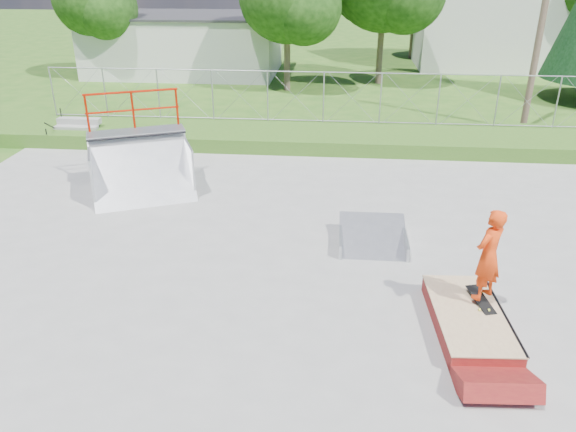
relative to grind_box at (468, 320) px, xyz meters
The scene contains 13 objects.
ground 3.11m from the grind_box, 161.92° to the left, with size 120.00×120.00×0.00m, color #2A5719.
concrete_pad 3.11m from the grind_box, 161.92° to the left, with size 20.00×16.00×0.04m, color gray.
grass_berm 10.87m from the grind_box, 105.75° to the left, with size 24.00×3.00×0.50m, color #2A5719.
grind_box is the anchor object (origin of this frame).
quarter_pipe 9.46m from the grind_box, 144.35° to the left, with size 2.61×2.21×2.61m, color #A4A6AC, non-canonical shape.
flat_bank_ramp 3.34m from the grind_box, 117.26° to the left, with size 1.50×1.60×0.46m, color #A4A6AC, non-canonical shape.
skateboard 0.47m from the grind_box, 52.24° to the left, with size 0.22×0.80×0.02m, color black.
skater 1.14m from the grind_box, 52.24° to the left, with size 0.61×0.40×1.68m, color #E83B0E.
concrete_stairs 14.98m from the grind_box, 139.84° to the left, with size 1.50×1.60×0.80m, color gray, non-canonical shape.
chain_link_fence 11.90m from the grind_box, 104.43° to the left, with size 20.00×0.06×1.80m, color gray, non-canonical shape.
utility_building_flat 25.47m from the grind_box, 115.50° to the left, with size 10.00×6.00×3.00m, color beige.
utility_pole 14.26m from the grind_box, 70.66° to the left, with size 0.24×0.24×8.00m, color brown.
tree_left_far 25.76m from the grind_box, 125.27° to the left, with size 4.42×4.16×6.18m.
Camera 1 is at (0.56, -9.32, 5.96)m, focal length 35.00 mm.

